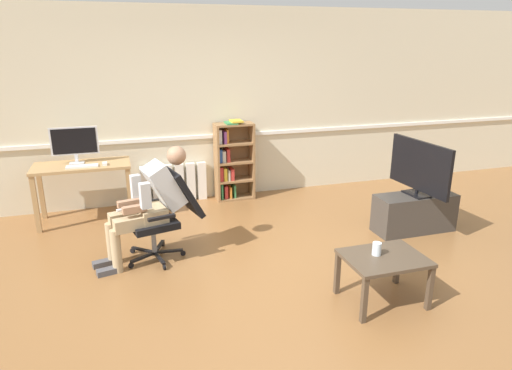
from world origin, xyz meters
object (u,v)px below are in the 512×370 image
computer_desk (83,174)px  radiator (174,183)px  tv_stand (414,213)px  coffee_table (384,263)px  tv_screen (420,167)px  imac_monitor (74,142)px  drinking_glass (377,249)px  computer_mouse (105,164)px  bookshelf (231,162)px  keyboard (82,166)px  office_chair (167,210)px  person_seated (149,202)px

computer_desk → radiator: computer_desk is taller
tv_stand → coffee_table: (-1.25, -1.27, 0.15)m
tv_stand → tv_screen: tv_screen is taller
imac_monitor → tv_stand: size_ratio=0.58×
coffee_table → drinking_glass: drinking_glass is taller
imac_monitor → coffee_table: size_ratio=0.82×
computer_desk → computer_mouse: bearing=-23.1°
bookshelf → tv_screen: (1.83, -1.84, 0.25)m
imac_monitor → drinking_glass: size_ratio=4.94×
computer_mouse → bookshelf: 1.79m
imac_monitor → radiator: 1.48m
computer_desk → bookshelf: bearing=8.2°
computer_desk → tv_stand: 4.16m
keyboard → radiator: size_ratio=0.40×
coffee_table → computer_mouse: bearing=130.7°
office_chair → computer_desk: bearing=-159.0°
computer_mouse → person_seated: 1.33m
coffee_table → tv_stand: bearing=45.6°
computer_mouse → bookshelf: bookshelf is taller
bookshelf → radiator: (-0.83, 0.10, -0.28)m
tv_screen → coffee_table: bearing=132.0°
office_chair → imac_monitor: bearing=-158.8°
office_chair → bookshelf: bearing=132.3°
keyboard → bookshelf: bookshelf is taller
computer_mouse → coffee_table: computer_mouse is taller
coffee_table → office_chair: bearing=138.8°
computer_mouse → person_seated: size_ratio=0.08×
radiator → tv_stand: radiator is taller
office_chair → person_seated: person_seated is taller
person_seated → keyboard: bearing=-163.2°
bookshelf → person_seated: size_ratio=0.97×
radiator → drinking_glass: size_ratio=8.12×
bookshelf → radiator: size_ratio=1.25×
bookshelf → person_seated: person_seated is taller
person_seated → tv_stand: 3.16m
keyboard → computer_mouse: computer_mouse is taller
bookshelf → coffee_table: bookshelf is taller
radiator → imac_monitor: bearing=-165.8°
imac_monitor → bookshelf: size_ratio=0.49×
keyboard → person_seated: 1.42m
keyboard → tv_screen: bearing=-20.2°
keyboard → tv_stand: 4.11m
person_seated → tv_screen: (3.13, -0.18, 0.17)m
radiator → tv_stand: 3.29m
radiator → person_seated: 1.85m
tv_screen → drinking_glass: tv_screen is taller
computer_mouse → drinking_glass: computer_mouse is taller
bookshelf → tv_stand: 2.61m
bookshelf → tv_screen: bearing=-45.0°
imac_monitor → bookshelf: imac_monitor is taller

